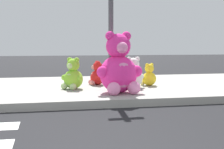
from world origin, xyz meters
TOP-DOWN VIEW (x-y plane):
  - sidewalk at (0.00, 5.20)m, footprint 28.00×4.40m
  - sign_pole at (1.00, 4.40)m, footprint 0.56×0.11m
  - plush_pink_large at (1.05, 3.81)m, footprint 0.96×0.86m
  - plush_brown at (1.39, 5.13)m, footprint 0.45×0.45m
  - plush_lime at (0.18, 4.61)m, footprint 0.49×0.50m
  - plush_red at (0.82, 5.23)m, footprint 0.40×0.45m
  - plush_white at (1.54, 4.55)m, footprint 0.55×0.48m
  - plush_yellow at (2.01, 4.82)m, footprint 0.39×0.39m

SIDE VIEW (x-z plane):
  - sidewalk at x=0.00m, z-range 0.00..0.15m
  - plush_yellow at x=2.01m, z-range 0.10..0.64m
  - plush_red at x=0.82m, z-range 0.09..0.68m
  - plush_brown at x=1.39m, z-range 0.09..0.72m
  - plush_lime at x=0.18m, z-range 0.08..0.78m
  - plush_white at x=1.54m, z-range 0.08..0.79m
  - plush_pink_large at x=1.05m, z-range 0.02..1.28m
  - sign_pole at x=1.00m, z-range 0.25..3.45m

